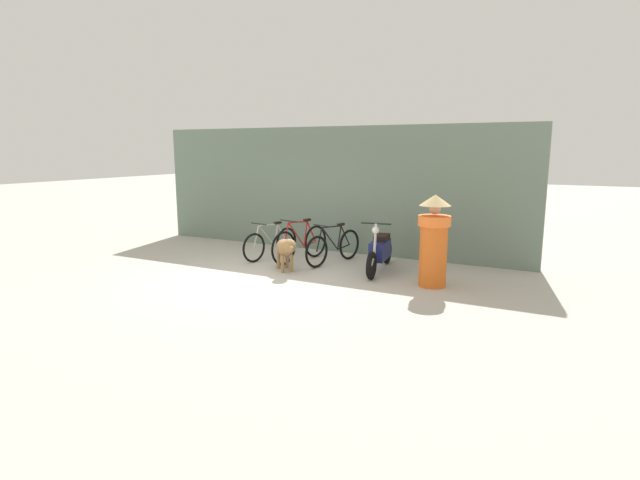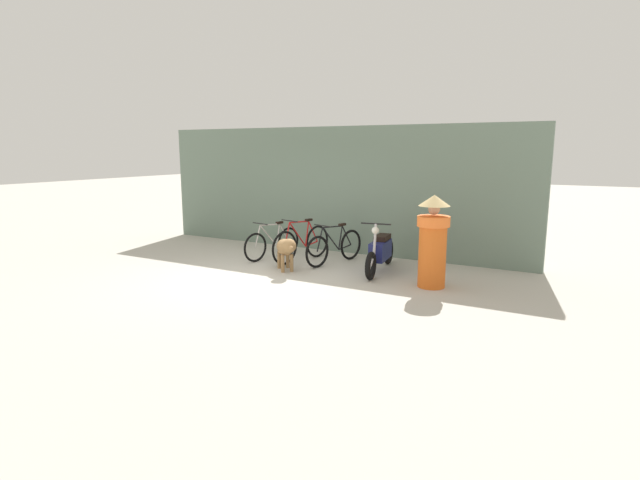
% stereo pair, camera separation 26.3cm
% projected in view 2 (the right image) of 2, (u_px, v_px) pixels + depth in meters
% --- Properties ---
extents(ground_plane, '(60.00, 60.00, 0.00)m').
position_uv_depth(ground_plane, '(257.00, 277.00, 9.45)').
color(ground_plane, '#B7B2A5').
extents(shop_wall_back, '(9.42, 0.20, 2.91)m').
position_uv_depth(shop_wall_back, '(331.00, 189.00, 11.78)').
color(shop_wall_back, slate).
rests_on(shop_wall_back, ground).
extents(bicycle_0, '(0.50, 1.62, 0.83)m').
position_uv_depth(bicycle_0, '(273.00, 243.00, 11.07)').
color(bicycle_0, black).
rests_on(bicycle_0, ground).
extents(bicycle_1, '(0.51, 1.72, 0.93)m').
position_uv_depth(bicycle_1, '(302.00, 244.00, 10.80)').
color(bicycle_1, black).
rests_on(bicycle_1, ground).
extents(bicycle_2, '(0.56, 1.69, 0.87)m').
position_uv_depth(bicycle_2, '(335.00, 247.00, 10.55)').
color(bicycle_2, black).
rests_on(bicycle_2, ground).
extents(motorcycle, '(0.58, 1.93, 1.02)m').
position_uv_depth(motorcycle, '(380.00, 252.00, 9.85)').
color(motorcycle, black).
rests_on(motorcycle, ground).
extents(stray_dog, '(0.83, 0.82, 0.70)m').
position_uv_depth(stray_dog, '(286.00, 248.00, 9.87)').
color(stray_dog, '#997247').
rests_on(stray_dog, ground).
extents(person_in_robes, '(0.59, 0.59, 1.63)m').
position_uv_depth(person_in_robes, '(433.00, 240.00, 8.67)').
color(person_in_robes, orange).
rests_on(person_in_robes, ground).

